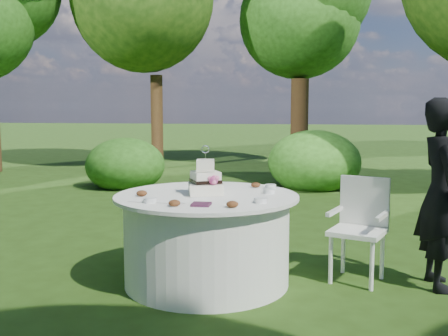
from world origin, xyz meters
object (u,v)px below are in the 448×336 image
Objects in this scene: table at (207,239)px; cake at (206,181)px; guest at (441,194)px; chair at (360,221)px; napkins at (201,204)px.

cake is at bearing 126.66° from table.
guest reaches higher than table.
napkins is at bearing -147.95° from chair.
guest is (1.90, 0.68, 0.01)m from napkins.
guest is 1.02× the size of table.
table is at bearing 95.75° from napkins.
cake is (-0.06, 0.50, 0.10)m from napkins.
napkins is 1.51m from chair.
guest is 1.77× the size of chair.
table is at bearing -166.97° from chair.
cake reaches higher than napkins.
guest is 0.70m from chair.
table is 3.75× the size of cake.
table is at bearing 91.78° from guest.
guest is 1.96m from cake.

